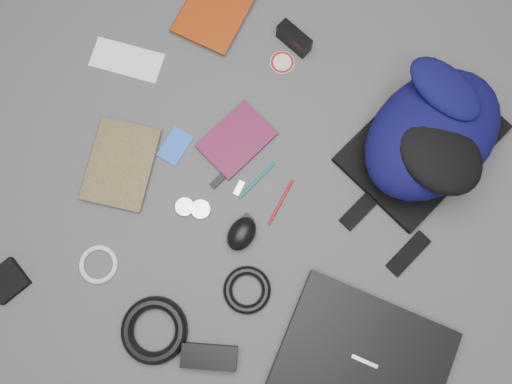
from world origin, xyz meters
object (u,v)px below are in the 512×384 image
at_px(laptop, 363,360).
at_px(compact_camera, 294,39).
at_px(comic_book, 91,158).
at_px(pouch, 7,281).
at_px(mouse, 242,234).
at_px(backpack, 432,134).
at_px(dvd_case, 237,140).
at_px(power_brick, 209,357).

height_order(laptop, compact_camera, compact_camera).
bearing_deg(laptop, comic_book, 166.91).
height_order(laptop, comic_book, laptop).
bearing_deg(compact_camera, pouch, -95.39).
height_order(mouse, pouch, mouse).
distance_m(backpack, compact_camera, 0.46).
xyz_separation_m(backpack, dvd_case, (-0.46, -0.20, -0.09)).
distance_m(backpack, dvd_case, 0.51).
bearing_deg(backpack, pouch, -116.13).
height_order(dvd_case, power_brick, power_brick).
xyz_separation_m(backpack, pouch, (-0.84, -0.80, -0.08)).
xyz_separation_m(mouse, pouch, (-0.50, -0.37, -0.01)).
bearing_deg(comic_book, pouch, -108.31).
bearing_deg(power_brick, pouch, 164.77).
height_order(laptop, dvd_case, laptop).
bearing_deg(compact_camera, dvd_case, -76.07).
height_order(comic_book, pouch, pouch).
bearing_deg(backpack, mouse, -107.85).
relative_size(dvd_case, compact_camera, 1.83).
bearing_deg(laptop, compact_camera, 123.61).
distance_m(compact_camera, power_brick, 0.89).
bearing_deg(pouch, power_brick, 5.51).
relative_size(laptop, mouse, 4.24).
bearing_deg(pouch, dvd_case, 57.81).
distance_m(comic_book, mouse, 0.46).
bearing_deg(pouch, laptop, 12.98).
relative_size(comic_book, mouse, 2.46).
xyz_separation_m(comic_book, dvd_case, (0.34, 0.22, -0.00)).
height_order(comic_book, compact_camera, compact_camera).
bearing_deg(backpack, power_brick, -90.38).
height_order(backpack, pouch, backpack).
xyz_separation_m(laptop, compact_camera, (-0.51, 0.71, 0.01)).
bearing_deg(power_brick, comic_book, 127.12).
distance_m(mouse, power_brick, 0.32).
distance_m(comic_book, power_brick, 0.61).
bearing_deg(mouse, compact_camera, 105.58).
distance_m(compact_camera, pouch, 1.01).
xyz_separation_m(laptop, pouch, (-0.91, -0.21, -0.01)).
bearing_deg(compact_camera, laptop, -36.51).
height_order(backpack, comic_book, backpack).
height_order(laptop, power_brick, laptop).
bearing_deg(pouch, compact_camera, 66.73).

